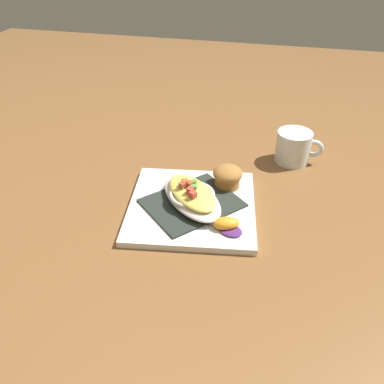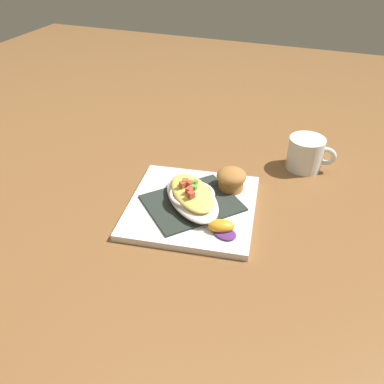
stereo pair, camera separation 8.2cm
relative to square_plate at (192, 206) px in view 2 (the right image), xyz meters
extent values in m
plane|color=brown|center=(0.00, 0.00, -0.01)|extent=(2.60, 2.60, 0.00)
cube|color=white|center=(0.00, 0.00, 0.00)|extent=(0.30, 0.30, 0.01)
cube|color=#272E28|center=(0.00, 0.00, 0.01)|extent=(0.23, 0.23, 0.00)
ellipsoid|color=silver|center=(0.00, 0.00, 0.02)|extent=(0.19, 0.19, 0.02)
torus|color=silver|center=(0.00, 0.00, 0.03)|extent=(0.13, 0.13, 0.01)
ellipsoid|color=#E9D05A|center=(0.00, 0.00, 0.04)|extent=(0.16, 0.15, 0.02)
cube|color=#C94132|center=(-0.02, 0.00, 0.05)|extent=(0.01, 0.01, 0.01)
cube|color=#53A444|center=(0.00, -0.01, 0.05)|extent=(0.01, 0.01, 0.01)
cube|color=#A8532D|center=(0.01, 0.02, 0.05)|extent=(0.02, 0.02, 0.01)
cube|color=#4D9E35|center=(0.02, 0.00, 0.05)|extent=(0.01, 0.01, 0.01)
cube|color=#C74333|center=(-0.03, -0.01, 0.05)|extent=(0.02, 0.02, 0.01)
cube|color=#CE442A|center=(0.01, 0.01, 0.05)|extent=(0.02, 0.02, 0.01)
cube|color=#BB5534|center=(0.00, 0.02, 0.05)|extent=(0.02, 0.02, 0.01)
cube|color=#56973F|center=(0.00, 0.00, 0.05)|extent=(0.01, 0.01, 0.01)
cylinder|color=#A7692D|center=(0.08, -0.06, 0.02)|extent=(0.05, 0.05, 0.03)
ellipsoid|color=#A36A33|center=(0.08, -0.06, 0.04)|extent=(0.06, 0.06, 0.03)
ellipsoid|color=#4C0F23|center=(0.08, -0.06, 0.05)|extent=(0.02, 0.02, 0.01)
ellipsoid|color=#52266A|center=(-0.07, -0.09, 0.01)|extent=(0.05, 0.06, 0.01)
ellipsoid|color=orange|center=(-0.06, -0.08, 0.02)|extent=(0.04, 0.06, 0.02)
cylinder|color=white|center=(0.25, -0.20, 0.03)|extent=(0.09, 0.09, 0.08)
torus|color=white|center=(0.25, -0.25, 0.03)|extent=(0.01, 0.05, 0.05)
cylinder|color=#4C2D14|center=(0.25, -0.20, 0.01)|extent=(0.07, 0.07, 0.02)
camera|label=1|loc=(-0.65, -0.15, 0.51)|focal=37.33mm
camera|label=2|loc=(-0.62, -0.23, 0.51)|focal=37.33mm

